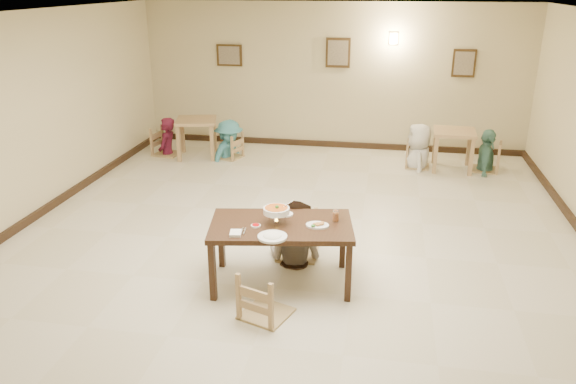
% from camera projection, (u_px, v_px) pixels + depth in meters
% --- Properties ---
extents(floor, '(10.00, 10.00, 0.00)m').
position_uv_depth(floor, '(292.00, 247.00, 7.60)').
color(floor, beige).
rests_on(floor, ground).
extents(ceiling, '(10.00, 10.00, 0.00)m').
position_uv_depth(ceiling, '(292.00, 16.00, 6.54)').
color(ceiling, white).
rests_on(ceiling, wall_back).
extents(wall_back, '(10.00, 0.00, 10.00)m').
position_uv_depth(wall_back, '(333.00, 77.00, 11.67)').
color(wall_back, beige).
rests_on(wall_back, floor).
extents(wall_left, '(0.00, 10.00, 10.00)m').
position_uv_depth(wall_left, '(6.00, 126.00, 7.73)').
color(wall_left, beige).
rests_on(wall_left, floor).
extents(baseboard_back, '(8.00, 0.06, 0.12)m').
position_uv_depth(baseboard_back, '(331.00, 144.00, 12.15)').
color(baseboard_back, black).
rests_on(baseboard_back, floor).
extents(baseboard_left, '(0.06, 10.00, 0.12)m').
position_uv_depth(baseboard_left, '(26.00, 222.00, 8.23)').
color(baseboard_left, black).
rests_on(baseboard_left, floor).
extents(picture_a, '(0.55, 0.04, 0.45)m').
position_uv_depth(picture_a, '(229.00, 55.00, 11.85)').
color(picture_a, '#352411').
rests_on(picture_a, wall_back).
extents(picture_b, '(0.50, 0.04, 0.60)m').
position_uv_depth(picture_b, '(338.00, 53.00, 11.44)').
color(picture_b, '#352411').
rests_on(picture_b, wall_back).
extents(picture_c, '(0.45, 0.04, 0.55)m').
position_uv_depth(picture_c, '(464.00, 63.00, 11.08)').
color(picture_c, '#352411').
rests_on(picture_c, wall_back).
extents(wall_sconce, '(0.16, 0.05, 0.22)m').
position_uv_depth(wall_sconce, '(394.00, 39.00, 11.15)').
color(wall_sconce, '#FFD88C').
rests_on(wall_sconce, wall_back).
extents(main_table, '(1.76, 1.17, 0.76)m').
position_uv_depth(main_table, '(281.00, 230.00, 6.48)').
color(main_table, '#351F12').
rests_on(main_table, floor).
extents(chair_far, '(0.51, 0.51, 1.09)m').
position_uv_depth(chair_far, '(298.00, 217.00, 7.19)').
color(chair_far, tan).
rests_on(chair_far, floor).
extents(chair_near, '(0.48, 0.48, 1.03)m').
position_uv_depth(chair_near, '(266.00, 273.00, 5.89)').
color(chair_near, tan).
rests_on(chair_near, floor).
extents(main_diner, '(0.95, 0.85, 1.62)m').
position_uv_depth(main_diner, '(295.00, 201.00, 6.99)').
color(main_diner, gray).
rests_on(main_diner, floor).
extents(curry_warmer, '(0.34, 0.30, 0.27)m').
position_uv_depth(curry_warmer, '(276.00, 211.00, 6.40)').
color(curry_warmer, silver).
rests_on(curry_warmer, main_table).
extents(rice_plate_far, '(0.26, 0.26, 0.06)m').
position_uv_depth(rice_plate_far, '(282.00, 214.00, 6.69)').
color(rice_plate_far, white).
rests_on(rice_plate_far, main_table).
extents(rice_plate_near, '(0.32, 0.32, 0.07)m').
position_uv_depth(rice_plate_near, '(272.00, 236.00, 6.09)').
color(rice_plate_near, white).
rests_on(rice_plate_near, main_table).
extents(fried_plate, '(0.26, 0.26, 0.06)m').
position_uv_depth(fried_plate, '(317.00, 225.00, 6.37)').
color(fried_plate, white).
rests_on(fried_plate, main_table).
extents(chili_dish, '(0.11, 0.11, 0.02)m').
position_uv_depth(chili_dish, '(256.00, 226.00, 6.37)').
color(chili_dish, white).
rests_on(chili_dish, main_table).
extents(napkin_cutlery, '(0.17, 0.26, 0.03)m').
position_uv_depth(napkin_cutlery, '(236.00, 233.00, 6.18)').
color(napkin_cutlery, white).
rests_on(napkin_cutlery, main_table).
extents(drink_glass, '(0.07, 0.07, 0.14)m').
position_uv_depth(drink_glass, '(336.00, 216.00, 6.50)').
color(drink_glass, white).
rests_on(drink_glass, main_table).
extents(bg_table_left, '(0.94, 0.94, 0.78)m').
position_uv_depth(bg_table_left, '(196.00, 126.00, 11.28)').
color(bg_table_left, tan).
rests_on(bg_table_left, floor).
extents(bg_table_right, '(0.79, 0.79, 0.76)m').
position_uv_depth(bg_table_right, '(454.00, 138.00, 10.51)').
color(bg_table_right, tan).
rests_on(bg_table_right, floor).
extents(bg_chair_ll, '(0.50, 0.50, 1.08)m').
position_uv_depth(bg_chair_ll, '(166.00, 129.00, 11.45)').
color(bg_chair_ll, tan).
rests_on(bg_chair_ll, floor).
extents(bg_chair_lr, '(0.45, 0.45, 0.96)m').
position_uv_depth(bg_chair_lr, '(229.00, 135.00, 11.26)').
color(bg_chair_lr, tan).
rests_on(bg_chair_lr, floor).
extents(bg_chair_rl, '(0.44, 0.44, 0.94)m').
position_uv_depth(bg_chair_rl, '(419.00, 143.00, 10.70)').
color(bg_chair_rl, tan).
rests_on(bg_chair_rl, floor).
extents(bg_chair_rr, '(0.49, 0.49, 1.05)m').
position_uv_depth(bg_chair_rr, '(488.00, 144.00, 10.50)').
color(bg_chair_rr, tan).
rests_on(bg_chair_rr, floor).
extents(bg_diner_a, '(0.37, 0.57, 1.55)m').
position_uv_depth(bg_diner_a, '(165.00, 118.00, 11.36)').
color(bg_diner_a, '#521228').
rests_on(bg_diner_a, floor).
extents(bg_diner_b, '(0.90, 1.15, 1.56)m').
position_uv_depth(bg_diner_b, '(228.00, 120.00, 11.15)').
color(bg_diner_b, teal).
rests_on(bg_diner_b, floor).
extents(bg_diner_c, '(0.61, 0.87, 1.70)m').
position_uv_depth(bg_diner_c, '(421.00, 124.00, 10.57)').
color(bg_diner_c, silver).
rests_on(bg_diner_c, floor).
extents(bg_diner_d, '(0.52, 0.98, 1.59)m').
position_uv_depth(bg_diner_d, '(490.00, 129.00, 10.40)').
color(bg_diner_d, '#589483').
rests_on(bg_diner_d, floor).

